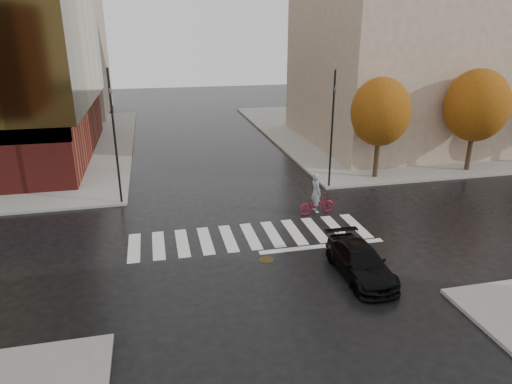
# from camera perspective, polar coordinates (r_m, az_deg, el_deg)

# --- Properties ---
(ground) EXTENTS (120.00, 120.00, 0.00)m
(ground) POSITION_cam_1_polar(r_m,az_deg,el_deg) (21.79, -0.37, -6.09)
(ground) COLOR black
(ground) RESTS_ON ground
(sidewalk_ne) EXTENTS (30.00, 30.00, 0.15)m
(sidewalk_ne) POSITION_cam_1_polar(r_m,az_deg,el_deg) (48.34, 19.03, 7.53)
(sidewalk_ne) COLOR gray
(sidewalk_ne) RESTS_ON ground
(crosswalk) EXTENTS (12.00, 3.00, 0.01)m
(crosswalk) POSITION_cam_1_polar(r_m,az_deg,el_deg) (22.23, -0.65, -5.53)
(crosswalk) COLOR silver
(crosswalk) RESTS_ON ground
(building_ne_tan) EXTENTS (16.00, 16.00, 18.00)m
(building_ne_tan) POSITION_cam_1_polar(r_m,az_deg,el_deg) (41.91, 18.51, 18.41)
(building_ne_tan) COLOR gray
(building_ne_tan) RESTS_ON sidewalk_ne
(building_nw_far) EXTENTS (14.00, 12.00, 20.00)m
(building_nw_far) POSITION_cam_1_polar(r_m,az_deg,el_deg) (57.34, -26.23, 18.61)
(building_nw_far) COLOR gray
(building_nw_far) RESTS_ON sidewalk_nw
(tree_ne_a) EXTENTS (3.80, 3.80, 6.50)m
(tree_ne_a) POSITION_cam_1_polar(r_m,az_deg,el_deg) (30.53, 15.31, 9.61)
(tree_ne_a) COLOR black
(tree_ne_a) RESTS_ON sidewalk_ne
(tree_ne_b) EXTENTS (4.20, 4.20, 6.89)m
(tree_ne_b) POSITION_cam_1_polar(r_m,az_deg,el_deg) (34.34, 25.88, 9.70)
(tree_ne_b) COLOR black
(tree_ne_b) RESTS_ON sidewalk_ne
(sedan) EXTENTS (1.76, 4.31, 1.25)m
(sedan) POSITION_cam_1_polar(r_m,az_deg,el_deg) (19.10, 12.92, -8.52)
(sedan) COLOR black
(sedan) RESTS_ON ground
(cyclist) EXTENTS (2.10, 0.97, 2.31)m
(cyclist) POSITION_cam_1_polar(r_m,az_deg,el_deg) (24.77, 7.58, -1.00)
(cyclist) COLOR maroon
(cyclist) RESTS_ON ground
(traffic_light_nw) EXTENTS (0.19, 0.16, 7.44)m
(traffic_light_nw) POSITION_cam_1_polar(r_m,az_deg,el_deg) (26.01, -17.35, 7.60)
(traffic_light_nw) COLOR black
(traffic_light_nw) RESTS_ON sidewalk_nw
(traffic_light_ne) EXTENTS (0.19, 0.21, 7.09)m
(traffic_light_ne) POSITION_cam_1_polar(r_m,az_deg,el_deg) (28.04, 9.53, 8.56)
(traffic_light_ne) COLOR black
(traffic_light_ne) RESTS_ON sidewalk_ne
(fire_hydrant) EXTENTS (0.23, 0.23, 0.66)m
(fire_hydrant) POSITION_cam_1_polar(r_m,az_deg,el_deg) (30.93, -22.05, 1.42)
(fire_hydrant) COLOR #BA850A
(fire_hydrant) RESTS_ON sidewalk_nw
(manhole) EXTENTS (0.71, 0.71, 0.01)m
(manhole) POSITION_cam_1_polar(r_m,az_deg,el_deg) (20.09, 1.30, -8.47)
(manhole) COLOR #433418
(manhole) RESTS_ON ground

